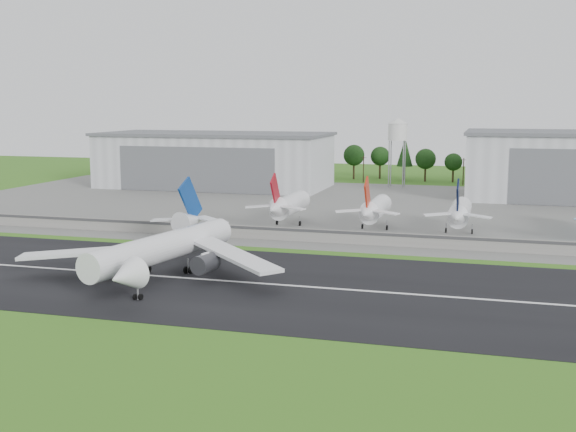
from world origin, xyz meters
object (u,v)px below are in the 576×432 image
(ground_vehicle, at_px, (101,271))
(parked_jet_red_a, at_px, (287,205))
(main_airliner, at_px, (162,254))
(parked_jet_red_b, at_px, (374,209))
(parked_jet_navy, at_px, (459,213))

(ground_vehicle, height_order, parked_jet_red_a, parked_jet_red_a)
(ground_vehicle, bearing_deg, parked_jet_red_a, -18.58)
(main_airliner, xyz_separation_m, ground_vehicle, (-13.64, -1.31, -4.17))
(ground_vehicle, xyz_separation_m, parked_jet_red_b, (46.24, 68.28, 5.33))
(main_airliner, xyz_separation_m, parked_jet_navy, (55.90, 66.98, 1.20))
(ground_vehicle, bearing_deg, parked_jet_navy, -47.14)
(parked_jet_red_a, relative_size, parked_jet_navy, 1.00)
(main_airliner, height_order, parked_jet_red_a, main_airliner)
(ground_vehicle, height_order, parked_jet_red_b, parked_jet_red_b)
(ground_vehicle, distance_m, parked_jet_red_b, 82.63)
(ground_vehicle, bearing_deg, parked_jet_red_b, -35.72)
(parked_jet_red_a, xyz_separation_m, parked_jet_red_b, (25.41, -0.03, -0.18))
(parked_jet_red_a, xyz_separation_m, parked_jet_navy, (48.72, -0.02, -0.14))
(parked_jet_red_b, distance_m, parked_jet_navy, 23.31)
(parked_jet_navy, bearing_deg, main_airliner, -129.85)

